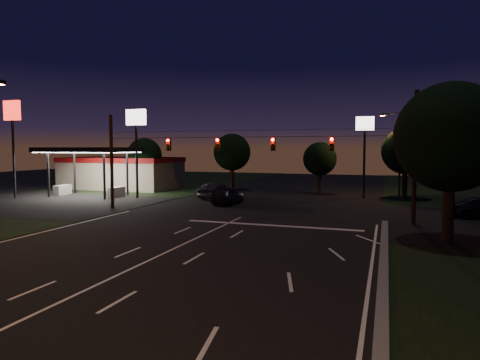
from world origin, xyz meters
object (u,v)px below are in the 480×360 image
at_px(tree_right_near, 451,139).
at_px(car_oncoming_a, 228,196).
at_px(utility_pole_right, 413,224).
at_px(car_oncoming_b, 217,191).

relative_size(tree_right_near, car_oncoming_a, 1.94).
xyz_separation_m(utility_pole_right, car_oncoming_b, (-18.28, 9.64, 0.78)).
bearing_deg(car_oncoming_a, utility_pole_right, 161.55).
distance_m(tree_right_near, car_oncoming_b, 25.02).
bearing_deg(utility_pole_right, car_oncoming_b, 152.18).
height_order(utility_pole_right, car_oncoming_b, utility_pole_right).
xyz_separation_m(tree_right_near, car_oncoming_b, (-19.80, 14.48, -4.90)).
relative_size(tree_right_near, car_oncoming_b, 1.86).
height_order(utility_pole_right, tree_right_near, tree_right_near).
relative_size(utility_pole_right, car_oncoming_b, 1.91).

